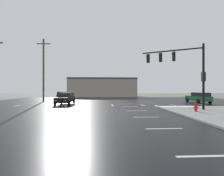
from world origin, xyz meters
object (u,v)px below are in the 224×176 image
Objects in this scene: sedan_black at (65,98)px; fire_hydrant at (196,107)px; traffic_signal_mast at (182,65)px; sedan_navy at (63,95)px; sedan_green at (199,97)px; utility_pole_far at (43,69)px.

fire_hydrant is at bearing 57.50° from sedan_black.
sedan_navy is (-15.83, 17.73, -3.74)m from traffic_signal_mast.
traffic_signal_mast is 15.39m from sedan_black.
traffic_signal_mast reaches higher than sedan_black.
sedan_green and sedan_black have the same top height.
sedan_green is 25.09m from utility_pole_far.
sedan_navy is at bearing 68.45° from utility_pole_far.
sedan_green is at bearing -117.38° from sedan_navy.
sedan_green is 0.44× the size of utility_pole_far.
utility_pole_far reaches higher than fire_hydrant.
utility_pole_far reaches higher than sedan_navy.
sedan_green is (6.46, 8.56, -3.74)m from traffic_signal_mast.
utility_pole_far is (-18.08, 14.99, 4.90)m from fire_hydrant.
sedan_green is 1.00× the size of sedan_black.
sedan_black is at bearing -49.74° from utility_pole_far.
sedan_green is at bearing 97.25° from sedan_black.
traffic_signal_mast reaches higher than sedan_navy.
fire_hydrant is at bearing 147.06° from sedan_green.
utility_pole_far reaches higher than sedan_black.
sedan_navy is 1.01× the size of sedan_black.
fire_hydrant is 12.66m from sedan_green.
fire_hydrant is at bearing -146.55° from sedan_navy.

